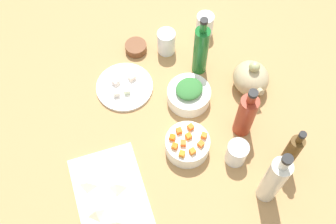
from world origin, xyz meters
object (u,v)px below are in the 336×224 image
object	(u,v)px
cutting_board	(111,197)
drinking_glass_0	(205,25)
bowl_small_side	(136,48)
drinking_glass_2	(166,42)
bottle_0	(274,180)
bottle_3	(201,50)
bowl_greens	(189,95)
bottle_2	(246,115)
plate_tofu	(125,87)
bottle_1	(291,152)
teapot	(251,78)
drinking_glass_1	(237,153)
bowl_carrots	(187,145)

from	to	relation	value
cutting_board	drinking_glass_0	distance (cm)	74.25
bowl_small_side	drinking_glass_2	distance (cm)	12.14
bottle_0	drinking_glass_0	bearing A→B (deg)	175.84
bottle_3	bowl_small_side	bearing A→B (deg)	-128.69
bowl_greens	bottle_0	world-z (taller)	bottle_0
bowl_small_side	drinking_glass_2	world-z (taller)	drinking_glass_2
drinking_glass_0	bottle_2	bearing A→B (deg)	-3.97
bottle_2	plate_tofu	bearing A→B (deg)	-130.86
bottle_1	bottle_3	size ratio (longest dim) A/B	0.83
teapot	drinking_glass_1	bearing A→B (deg)	-32.97
bottle_1	drinking_glass_0	distance (cm)	60.64
bottle_2	drinking_glass_2	world-z (taller)	bottle_2
bottle_3	drinking_glass_1	bearing A→B (deg)	-2.23
cutting_board	drinking_glass_0	size ratio (longest dim) A/B	3.32
plate_tofu	drinking_glass_1	bearing A→B (deg)	35.23
teapot	bottle_0	distance (cm)	40.81
bottle_2	bottle_3	bearing A→B (deg)	-170.15
drinking_glass_0	drinking_glass_1	xyz separation A→B (cm)	(53.28, -9.45, -0.33)
bottle_2	bottle_3	xyz separation A→B (cm)	(-28.42, -4.93, 1.38)
bowl_carrots	bottle_0	size ratio (longest dim) A/B	0.51
bowl_small_side	drinking_glass_0	xyz separation A→B (cm)	(0.53, 27.84, 3.21)
bowl_greens	teapot	world-z (taller)	teapot
bottle_0	bottle_1	distance (cm)	12.68
bowl_carrots	plate_tofu	bearing A→B (deg)	-156.17
bottle_2	drinking_glass_0	size ratio (longest dim) A/B	2.47
drinking_glass_0	bowl_small_side	bearing A→B (deg)	-91.09
bottle_1	bottle_3	distance (cm)	46.80
teapot	bottle_2	bearing A→B (deg)	-32.28
bowl_greens	drinking_glass_2	size ratio (longest dim) A/B	1.56
bowl_greens	bowl_carrots	size ratio (longest dim) A/B	1.04
bowl_small_side	teapot	world-z (taller)	teapot
bowl_carrots	bottle_2	size ratio (longest dim) A/B	0.61
bowl_carrots	bowl_small_side	distance (cm)	45.63
cutting_board	bottle_1	size ratio (longest dim) A/B	1.43
bottle_1	teapot	bearing A→B (deg)	177.68
drinking_glass_0	drinking_glass_2	size ratio (longest dim) A/B	0.98
bowl_small_side	bottle_2	distance (cm)	51.49
bottle_0	drinking_glass_1	size ratio (longest dim) A/B	3.17
bowl_carrots	drinking_glass_1	xyz separation A→B (cm)	(8.42, 13.94, 1.41)
bowl_carrots	bottle_2	distance (cm)	21.53
plate_tofu	bottle_0	size ratio (longest dim) A/B	0.72
bottle_0	bottle_1	bearing A→B (deg)	125.25
drinking_glass_2	bowl_carrots	bearing A→B (deg)	-9.04
bottle_0	drinking_glass_2	xyz separation A→B (cm)	(-64.24, -11.85, -7.36)
plate_tofu	bottle_1	world-z (taller)	bottle_1
bottle_3	plate_tofu	bearing A→B (deg)	-91.43
bowl_carrots	bottle_3	distance (cm)	34.29
bowl_carrots	drinking_glass_2	size ratio (longest dim) A/B	1.49
cutting_board	bottle_0	xyz separation A→B (cm)	(14.44, 46.98, 11.79)
drinking_glass_0	bottle_3	bearing A→B (deg)	-27.40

